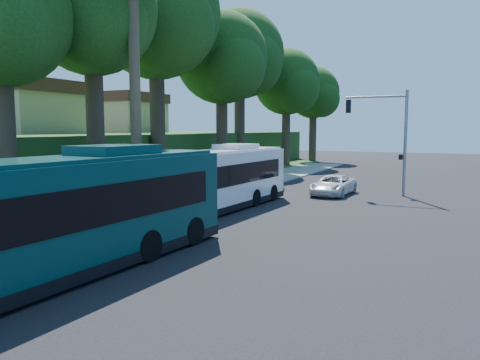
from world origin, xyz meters
The scene contains 18 objects.
ground centered at (0.00, 0.00, 0.00)m, with size 140.00×140.00×0.00m, color black.
sidewalk centered at (-7.30, 0.00, 0.06)m, with size 4.50×70.00×0.12m, color gray.
red_curb centered at (-5.00, -4.00, 0.07)m, with size 0.25×30.00×0.13m, color maroon.
grass_verge centered at (-13.00, 5.00, 0.03)m, with size 8.00×70.00×0.06m, color #234719.
bus_shelter centered at (-7.26, -2.86, 1.81)m, with size 3.20×1.51×2.55m.
stop_sign_pole centered at (-5.40, -5.00, 2.08)m, with size 0.35×0.06×3.17m.
traffic_signal_pole centered at (3.78, 10.00, 4.42)m, with size 4.10×0.30×7.00m.
hillside_backdrop centered at (-26.30, 15.10, 2.44)m, with size 24.00×60.00×8.80m.
tree_0 centered at (-12.40, -0.02, 11.20)m, with size 8.40×8.00×15.70m.
tree_1 centered at (-13.37, 7.98, 12.73)m, with size 10.50×10.00×18.26m.
tree_2 centered at (-11.89, 15.98, 10.48)m, with size 8.82×8.40×15.12m.
tree_3 centered at (-13.88, 23.98, 11.98)m, with size 10.08×9.60×17.28m.
tree_4 centered at (-11.40, 31.98, 9.73)m, with size 8.40×8.00×14.14m.
tree_5 centered at (-10.41, 39.99, 8.96)m, with size 7.35×7.00×12.86m.
tree_6 centered at (-12.91, -6.01, 9.71)m, with size 7.56×7.20×13.74m.
white_bus centered at (-3.79, 0.06, 1.75)m, with size 3.26×12.17×3.59m.
teal_bus centered at (-2.59, -12.11, 1.92)m, with size 3.66×13.32×3.93m.
pickup centered at (0.40, 8.59, 0.66)m, with size 2.20×4.77×1.33m, color silver.
Camera 1 is at (8.24, -22.56, 4.48)m, focal length 35.00 mm.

